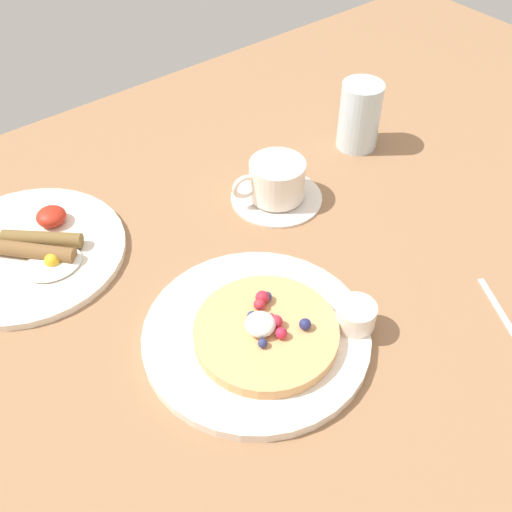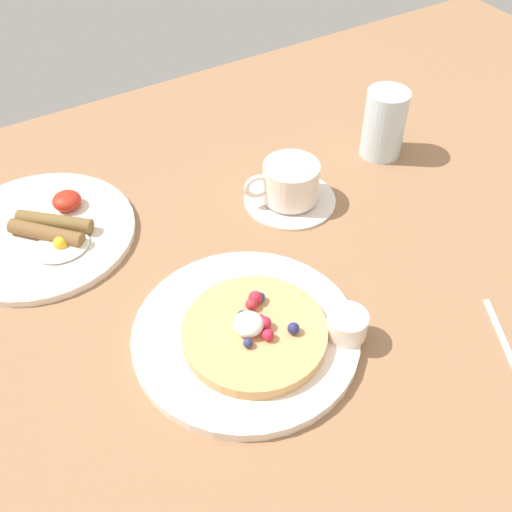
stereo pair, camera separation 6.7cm
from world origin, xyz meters
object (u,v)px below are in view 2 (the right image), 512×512
object	(u,v)px
coffee_saucer	(290,199)
water_glass	(384,123)
breakfast_plate	(40,233)
syrup_ramekin	(347,324)
pancake_plate	(246,335)
coffee_cup	(290,181)

from	to	relation	value
coffee_saucer	water_glass	size ratio (longest dim) A/B	1.23
breakfast_plate	water_glass	distance (cm)	53.97
syrup_ramekin	coffee_saucer	distance (cm)	26.40
syrup_ramekin	pancake_plate	bearing A→B (deg)	147.85
syrup_ramekin	coffee_cup	size ratio (longest dim) A/B	0.43
pancake_plate	syrup_ramekin	xyz separation A→B (cm)	(9.85, -6.19, 2.25)
breakfast_plate	coffee_cup	bearing A→B (deg)	-18.77
syrup_ramekin	breakfast_plate	world-z (taller)	syrup_ramekin
coffee_cup	water_glass	distance (cm)	19.56
coffee_cup	water_glass	bearing A→B (deg)	7.85
coffee_saucer	pancake_plate	bearing A→B (deg)	-134.81
pancake_plate	water_glass	xyz separation A→B (cm)	(37.64, 21.32, 4.79)
breakfast_plate	coffee_saucer	world-z (taller)	breakfast_plate
syrup_ramekin	coffee_saucer	xyz separation A→B (cm)	(8.65, 24.82, -2.54)
coffee_cup	syrup_ramekin	bearing A→B (deg)	-108.88
syrup_ramekin	water_glass	distance (cm)	39.19
pancake_plate	coffee_cup	world-z (taller)	coffee_cup
breakfast_plate	coffee_cup	world-z (taller)	coffee_cup
syrup_ramekin	breakfast_plate	distance (cm)	44.28
coffee_saucer	syrup_ramekin	bearing A→B (deg)	-109.22
pancake_plate	water_glass	distance (cm)	43.53
coffee_saucer	coffee_cup	size ratio (longest dim) A/B	1.23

